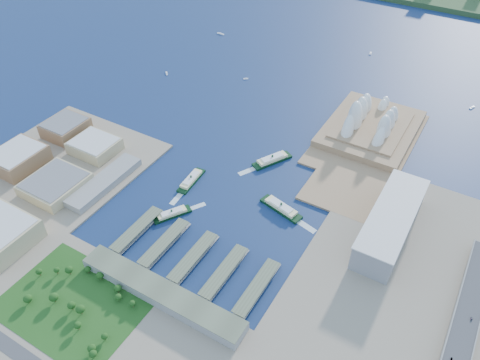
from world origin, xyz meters
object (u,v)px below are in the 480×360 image
Objects in this scene: opera_house at (374,115)px; ferry_d at (281,207)px; ferry_c at (172,213)px; ferry_b at (272,158)px; car_b at (451,359)px; ferry_a at (191,179)px; toaster_building at (391,223)px; car_c at (472,319)px.

opera_house reaches higher than ferry_d.
ferry_b is at bearing -78.43° from ferry_c.
ferry_d is 258.18m from car_b.
ferry_c is (-58.60, -163.79, -1.02)m from ferry_b.
ferry_a is 68.79m from ferry_c.
ferry_b is (-188.68, 55.33, -14.71)m from toaster_building.
ferry_c is 10.65× the size of car_c.
toaster_building is at bearing -65.77° from opera_house.
car_c reaches higher than ferry_d.
opera_house is 219.62m from toaster_building.
car_c is at bearing -144.78° from ferry_c.
ferry_d is at bearing -168.08° from toaster_building.
car_c reaches higher than car_b.
opera_house reaches higher than car_c.
toaster_building is at bearing -53.90° from car_b.
opera_house is at bearing -54.96° from car_c.
ferry_d is at bearing -100.46° from opera_house.
opera_house is 389.02m from car_b.
car_c is at bearing -88.99° from ferry_d.
ferry_b is at bearing 47.74° from ferry_a.
ferry_a is 375.65m from car_c.
opera_house is at bearing 83.98° from ferry_b.
toaster_building reaches higher than ferry_d.
opera_house is 299.16m from ferry_a.
toaster_building is at bearing 11.93° from ferry_b.
car_c is (8.00, 54.72, 0.03)m from car_b.
ferry_d is at bearing -13.05° from car_c.
ferry_a is at bearing -125.77° from opera_house.
opera_house reaches higher than car_b.
opera_house reaches higher than toaster_building.
ferry_a is at bearing 110.07° from ferry_d.
ferry_a is at bearing -6.42° from car_c.
toaster_building is 137.56m from car_c.
car_c is (241.08, -55.90, 9.79)m from ferry_d.
opera_house is 44.98× the size of car_b.
toaster_building is 38.74× the size of car_b.
toaster_building reaches higher than ferry_b.
car_c is at bearing -37.55° from toaster_building.
opera_house is 177.07m from ferry_b.
opera_house reaches higher than ferry_a.
ferry_a is at bearing -14.84° from car_b.
toaster_building reaches higher than ferry_a.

